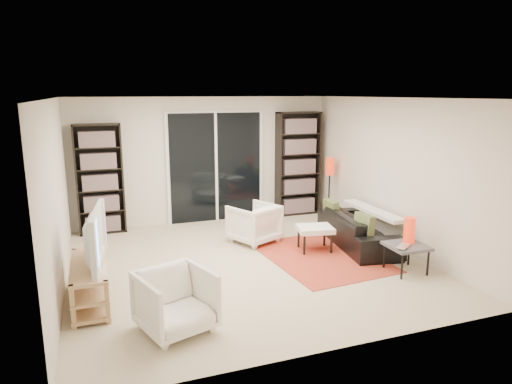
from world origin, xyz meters
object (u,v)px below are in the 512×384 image
Objects in this scene: bookshelf_right at (298,164)px; ottoman at (315,230)px; sofa at (358,229)px; floor_lamp at (330,173)px; bookshelf_left at (100,179)px; armchair_back at (254,223)px; tv_stand at (90,282)px; side_table at (407,248)px; armchair_front at (176,301)px.

bookshelf_right reaches higher than ottoman.
sofa is 1.69m from floor_lamp.
armchair_back is (2.38, -1.43, -0.65)m from bookshelf_left.
tv_stand is (-4.08, -2.93, -0.79)m from bookshelf_right.
floor_lamp reaches higher than side_table.
tv_stand reaches higher than side_table.
sofa reaches higher than ottoman.
bookshelf_right reaches higher than floor_lamp.
floor_lamp is (1.09, 1.55, 0.59)m from ottoman.
ottoman is 0.50× the size of floor_lamp.
side_table is at bearing 103.65° from armchair_back.
tv_stand is at bearing -167.46° from ottoman.
bookshelf_right is 1.65× the size of tv_stand.
bookshelf_right is 3.41× the size of ottoman.
bookshelf_left is 5.24m from side_table.
armchair_front is at bearing 30.02° from armchair_back.
tv_stand is at bearing 173.52° from side_table.
bookshelf_left reaches higher than armchair_back.
bookshelf_right is at bearing 121.40° from floor_lamp.
armchair_back is 2.11m from floor_lamp.
tv_stand is at bearing -144.32° from bookshelf_right.
sofa is at bearing -87.55° from bookshelf_right.
bookshelf_right is 2.29m from sofa.
floor_lamp is at bearing -58.60° from bookshelf_right.
bookshelf_left is at bearing 145.23° from ottoman.
ottoman is at bearing -34.77° from bookshelf_left.
bookshelf_right is 2.93× the size of armchair_back.
side_table is (0.80, -1.22, 0.01)m from ottoman.
bookshelf_right reaches higher than sofa.
tv_stand is 1.03× the size of floor_lamp.
bookshelf_left is 4.03m from armchair_front.
bookshelf_right is 5.09m from tv_stand.
side_table is (-0.00, -1.25, 0.08)m from sofa.
ottoman is at bearing -125.23° from floor_lamp.
bookshelf_left is 2.72× the size of armchair_back.
bookshelf_right reaches higher than side_table.
tv_stand is at bearing -152.77° from floor_lamp.
bookshelf_right is 2.40m from ottoman.
sofa is at bearing 89.91° from side_table.
sofa is at bearing 1.57° from ottoman.
bookshelf_left is 3.03m from tv_stand.
tv_stand is at bearing 112.46° from armchair_front.
armchair_front is 0.58× the size of floor_lamp.
floor_lamp is (4.47, 2.30, 0.67)m from tv_stand.
bookshelf_right is at bearing 91.52° from side_table.
bookshelf_right is 1.69× the size of floor_lamp.
bookshelf_right is 1.10× the size of sofa.
floor_lamp reaches higher than armchair_back.
tv_stand is at bearing 5.12° from armchair_back.
bookshelf_right reaches higher than armchair_back.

